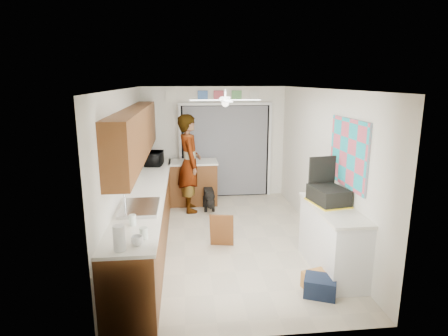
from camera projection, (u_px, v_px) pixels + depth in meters
name	position (u px, v px, depth m)	size (l,w,h in m)	color
floor	(226.00, 239.00, 6.35)	(5.00, 5.00, 0.00)	#BAAC95
ceiling	(227.00, 89.00, 5.78)	(5.00, 5.00, 0.00)	white
wall_back	(214.00, 143.00, 8.48)	(3.20, 3.20, 0.00)	silver
wall_front	(255.00, 226.00, 3.64)	(3.20, 3.20, 0.00)	silver
wall_left	(126.00, 170.00, 5.90)	(5.00, 5.00, 0.00)	silver
wall_right	(322.00, 165.00, 6.23)	(5.00, 5.00, 0.00)	silver
left_base_cabinets	(148.00, 217.00, 6.11)	(0.60, 4.80, 0.90)	brown
left_countertop	(147.00, 190.00, 6.01)	(0.62, 4.80, 0.04)	white
upper_cabinets	(136.00, 134.00, 5.98)	(0.32, 4.00, 0.80)	brown
sink_basin	(140.00, 208.00, 5.03)	(0.50, 0.76, 0.06)	silver
faucet	(125.00, 202.00, 4.99)	(0.03, 0.03, 0.22)	silver
peninsula_base	(193.00, 183.00, 8.13)	(1.00, 0.60, 0.90)	brown
peninsula_top	(193.00, 162.00, 8.02)	(1.04, 0.64, 0.04)	white
back_opening_recess	(225.00, 151.00, 8.52)	(2.00, 0.06, 2.10)	black
curtain_panel	(226.00, 152.00, 8.49)	(1.90, 0.03, 2.05)	gray
door_trim_left	(180.00, 153.00, 8.39)	(0.06, 0.04, 2.10)	white
door_trim_right	(269.00, 151.00, 8.60)	(0.06, 0.04, 2.10)	white
door_trim_head	(226.00, 104.00, 8.25)	(2.10, 0.04, 0.06)	white
header_frame_1	(203.00, 96.00, 8.19)	(0.22, 0.02, 0.22)	#4670BC
header_frame_2	(219.00, 96.00, 8.22)	(0.22, 0.02, 0.22)	#CF4D5E
header_frame_3	(237.00, 96.00, 8.26)	(0.22, 0.02, 0.22)	#5EA25D
header_frame_4	(254.00, 96.00, 8.31)	(0.22, 0.02, 0.22)	silver
route66_sign	(171.00, 96.00, 8.12)	(0.22, 0.02, 0.26)	silver
right_counter_base	(332.00, 240.00, 5.22)	(0.50, 1.40, 0.90)	white
right_counter_top	(334.00, 209.00, 5.11)	(0.54, 1.44, 0.04)	white
abstract_painting	(348.00, 153.00, 5.16)	(0.03, 1.15, 0.95)	#DA5066
ceiling_fan	(225.00, 100.00, 6.01)	(1.14, 1.14, 0.24)	white
microwave	(154.00, 158.00, 7.62)	(0.50, 0.34, 0.27)	black
cup	(137.00, 241.00, 3.92)	(0.13, 0.13, 0.10)	white
jar_a	(144.00, 233.00, 4.08)	(0.09, 0.09, 0.13)	silver
jar_b	(133.00, 220.00, 4.46)	(0.09, 0.09, 0.13)	silver
paper_towel_roll	(119.00, 238.00, 3.79)	(0.12, 0.12, 0.27)	white
suitcase	(328.00, 195.00, 5.24)	(0.41, 0.55, 0.23)	black
suitcase_rim	(328.00, 203.00, 5.26)	(0.44, 0.58, 0.02)	yellow
suitcase_lid	(322.00, 173.00, 5.46)	(0.42, 0.03, 0.50)	black
cardboard_box	(318.00, 281.00, 4.82)	(0.36, 0.27, 0.22)	#C6873E
navy_crate	(320.00, 286.00, 4.68)	(0.38, 0.32, 0.24)	#131C30
cabinet_door_panel	(222.00, 230.00, 6.00)	(0.38, 0.03, 0.57)	brown
man	(189.00, 163.00, 7.56)	(0.72, 0.48, 1.98)	white
dog	(209.00, 198.00, 7.77)	(0.27, 0.64, 0.50)	black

